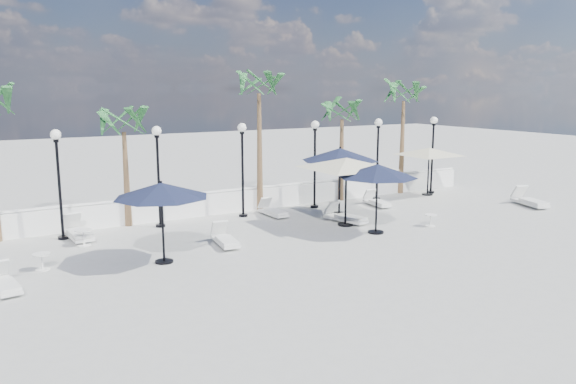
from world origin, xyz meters
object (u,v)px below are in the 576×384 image
lounger_1 (4,283)px  parasol_navy_right (340,155)px  lounger_7 (530,201)px  parasol_cream_sq_a (347,158)px  parasol_cream_sq_b (429,148)px  lounger_3 (225,239)px  lounger_6 (377,202)px  lounger_2 (78,232)px  parasol_navy_left (161,191)px  lounger_5 (273,211)px  parasol_navy_mid (377,171)px  lounger_4 (345,217)px

lounger_1 → parasol_navy_right: 13.32m
lounger_7 → parasol_cream_sq_a: size_ratio=0.36×
parasol_navy_right → parasol_cream_sq_b: bearing=12.5°
lounger_7 → parasol_navy_right: (-8.38, 2.91, 2.27)m
lounger_3 → lounger_6: bearing=23.5°
parasol_cream_sq_a → lounger_3: bearing=-177.5°
lounger_1 → parasol_cream_sq_b: parasol_cream_sq_b is taller
lounger_2 → parasol_navy_left: size_ratio=0.71×
lounger_6 → parasol_cream_sq_a: parasol_cream_sq_a is taller
lounger_7 → parasol_cream_sq_a: bearing=-171.2°
lounger_1 → lounger_5: bearing=13.6°
parasol_navy_mid → parasol_cream_sq_b: bearing=33.3°
parasol_cream_sq_a → parasol_cream_sq_b: parasol_cream_sq_a is taller
lounger_7 → parasol_cream_sq_a: parasol_cream_sq_a is taller
lounger_6 → parasol_navy_mid: size_ratio=0.58×
lounger_4 → parasol_cream_sq_a: (-0.28, -0.39, 2.38)m
lounger_3 → parasol_cream_sq_b: (12.40, 3.30, 2.11)m
lounger_2 → parasol_navy_left: 4.91m
lounger_7 → parasol_navy_mid: bearing=-162.0°
lounger_7 → parasol_cream_sq_a: (-9.27, 1.24, 2.36)m
lounger_1 → parasol_navy_mid: (12.17, -0.19, 2.08)m
lounger_6 → lounger_2: bearing=-177.2°
lounger_2 → parasol_cream_sq_b: parasol_cream_sq_b is taller
parasol_navy_mid → parasol_navy_right: size_ratio=0.91×
lounger_1 → lounger_4: (12.17, 1.69, 0.03)m
lounger_4 → parasol_navy_right: 2.69m
parasol_navy_left → parasol_cream_sq_b: parasol_cream_sq_b is taller
lounger_4 → lounger_7: lounger_7 is taller
lounger_4 → lounger_1: bearing=174.1°
parasol_navy_left → parasol_navy_right: bearing=17.8°
lounger_6 → parasol_navy_mid: bearing=-122.8°
lounger_6 → parasol_navy_left: (-10.89, -3.27, 2.01)m
lounger_6 → parasol_cream_sq_b: parasol_cream_sq_b is taller
lounger_2 → parasol_cream_sq_b: size_ratio=0.40×
lounger_4 → parasol_navy_right: size_ratio=0.61×
parasol_navy_mid → lounger_7: bearing=1.7°
parasol_cream_sq_b → parasol_navy_left: bearing=-164.4°
parasol_navy_left → parasol_navy_mid: size_ratio=0.98×
parasol_navy_mid → lounger_2: bearing=154.3°
lounger_3 → parasol_navy_right: 6.74m
lounger_1 → parasol_cream_sq_b: size_ratio=0.34×
lounger_7 → parasol_cream_sq_a: 9.65m
lounger_1 → lounger_7: (21.16, 0.06, 0.04)m
lounger_6 → parasol_navy_right: 3.43m
lounger_5 → parasol_cream_sq_b: size_ratio=0.34×
lounger_2 → parasol_navy_right: parasol_navy_right is taller
lounger_3 → parasol_cream_sq_b: size_ratio=0.36×
parasol_navy_left → parasol_navy_mid: 7.82m
lounger_3 → parasol_navy_left: parasol_navy_left is taller
lounger_3 → parasol_cream_sq_a: parasol_cream_sq_a is taller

